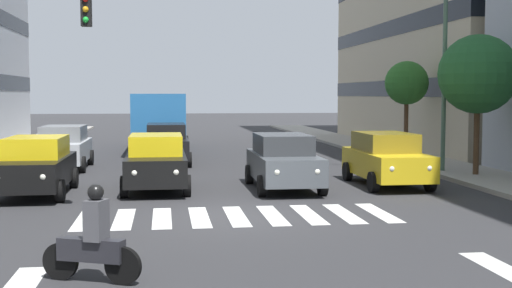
{
  "coord_description": "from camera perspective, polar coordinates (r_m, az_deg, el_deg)",
  "views": [
    {
      "loc": [
        1.73,
        16.22,
        2.97
      ],
      "look_at": [
        -1.04,
        -4.04,
        1.47
      ],
      "focal_mm": 47.39,
      "sensor_mm": 36.0,
      "label": 1
    }
  ],
  "objects": [
    {
      "name": "ground_plane",
      "position": [
        16.58,
        -1.67,
        -6.11
      ],
      "size": [
        180.0,
        180.0,
        0.0
      ],
      "primitive_type": "plane",
      "color": "#2D2D30"
    },
    {
      "name": "crosswalk_markings",
      "position": [
        16.58,
        -1.67,
        -6.1
      ],
      "size": [
        7.65,
        2.8,
        0.01
      ],
      "color": "silver",
      "rests_on": "ground_plane"
    },
    {
      "name": "lane_arrow_0",
      "position": [
        12.5,
        19.87,
        -9.78
      ],
      "size": [
        0.5,
        2.2,
        0.01
      ],
      "primitive_type": "cube",
      "color": "silver",
      "rests_on": "ground_plane"
    },
    {
      "name": "lane_arrow_1",
      "position": [
        11.35,
        -19.2,
        -11.18
      ],
      "size": [
        0.5,
        2.2,
        0.01
      ],
      "primitive_type": "cube",
      "color": "silver",
      "rests_on": "ground_plane"
    },
    {
      "name": "car_0",
      "position": [
        22.4,
        10.92,
        -1.21
      ],
      "size": [
        2.02,
        4.44,
        1.72
      ],
      "color": "gold",
      "rests_on": "ground_plane"
    },
    {
      "name": "car_1",
      "position": [
        21.14,
        2.33,
        -1.46
      ],
      "size": [
        2.02,
        4.44,
        1.72
      ],
      "color": "#474C51",
      "rests_on": "ground_plane"
    },
    {
      "name": "car_2",
      "position": [
        21.19,
        -8.43,
        -1.48
      ],
      "size": [
        2.02,
        4.44,
        1.72
      ],
      "color": "black",
      "rests_on": "ground_plane"
    },
    {
      "name": "car_3",
      "position": [
        20.93,
        -18.07,
        -1.72
      ],
      "size": [
        2.02,
        4.44,
        1.72
      ],
      "color": "black",
      "rests_on": "ground_plane"
    },
    {
      "name": "car_row2_0",
      "position": [
        28.97,
        -7.58,
        0.05
      ],
      "size": [
        2.02,
        4.44,
        1.72
      ],
      "color": "black",
      "rests_on": "ground_plane"
    },
    {
      "name": "car_row2_1",
      "position": [
        27.92,
        -15.95,
        -0.24
      ],
      "size": [
        2.02,
        4.44,
        1.72
      ],
      "color": "#B2B7BC",
      "rests_on": "ground_plane"
    },
    {
      "name": "bus_behind_traffic",
      "position": [
        36.13,
        -8.18,
        2.41
      ],
      "size": [
        2.78,
        10.5,
        3.0
      ],
      "color": "#286BAD",
      "rests_on": "ground_plane"
    },
    {
      "name": "motorcycle_with_rider",
      "position": [
        11.05,
        -13.61,
        -8.05
      ],
      "size": [
        1.6,
        0.76,
        1.57
      ],
      "color": "black",
      "rests_on": "ground_plane"
    },
    {
      "name": "street_lamp_left",
      "position": [
        25.78,
        14.72,
        8.23
      ],
      "size": [
        2.99,
        0.28,
        7.73
      ],
      "color": "#4C6B56",
      "rests_on": "sidewalk_left"
    },
    {
      "name": "street_tree_1",
      "position": [
        25.01,
        18.23,
        5.6
      ],
      "size": [
        2.79,
        2.79,
        4.92
      ],
      "color": "#513823",
      "rests_on": "sidewalk_left"
    },
    {
      "name": "street_tree_2",
      "position": [
        31.89,
        12.6,
        5.01
      ],
      "size": [
        2.0,
        2.0,
        4.35
      ],
      "color": "#513823",
      "rests_on": "sidewalk_left"
    }
  ]
}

